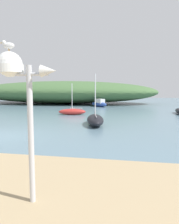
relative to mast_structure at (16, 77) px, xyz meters
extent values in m
plane|color=slate|center=(-4.76, 6.52, -2.89)|extent=(120.00, 120.00, 0.00)
ellipsoid|color=#476B3D|center=(-10.56, 35.18, -0.74)|extent=(36.96, 15.74, 4.29)
cylinder|color=silver|center=(0.29, 0.00, -1.22)|extent=(0.12, 0.12, 2.93)
cylinder|color=silver|center=(0.29, 0.00, 0.06)|extent=(0.85, 0.07, 0.07)
cylinder|color=white|center=(-0.14, 0.00, 0.18)|extent=(0.57, 0.57, 0.17)
sphere|color=white|center=(-0.14, 0.00, 0.27)|extent=(0.52, 0.52, 0.52)
cone|color=silver|center=(0.72, 0.00, 0.12)|extent=(0.32, 0.25, 0.25)
cylinder|color=orange|center=(-0.14, -0.02, 0.56)|extent=(0.01, 0.01, 0.05)
cylinder|color=orange|center=(-0.14, 0.02, 0.56)|extent=(0.01, 0.01, 0.05)
ellipsoid|color=white|center=(-0.14, 0.00, 0.65)|extent=(0.24, 0.12, 0.13)
ellipsoid|color=#9EA0A8|center=(-0.14, 0.00, 0.67)|extent=(0.23, 0.10, 0.05)
sphere|color=white|center=(-0.24, -0.01, 0.71)|extent=(0.09, 0.09, 0.09)
cone|color=gold|center=(-0.30, -0.01, 0.71)|extent=(0.06, 0.03, 0.03)
ellipsoid|color=#2D4C9E|center=(-1.97, 27.90, -2.49)|extent=(3.21, 3.31, 0.79)
cube|color=silver|center=(-1.73, 27.64, -2.02)|extent=(1.47, 1.49, 0.71)
ellipsoid|color=#B72D28|center=(-3.38, 17.04, -2.57)|extent=(2.98, 1.43, 0.63)
cylinder|color=silver|center=(-3.38, 17.04, -1.02)|extent=(0.08, 0.08, 2.85)
cylinder|color=silver|center=(-2.96, 17.12, -2.19)|extent=(1.28, 0.30, 0.06)
ellipsoid|color=black|center=(-0.03, 11.17, -2.51)|extent=(1.97, 3.93, 0.76)
cylinder|color=silver|center=(-0.03, 11.17, -0.72)|extent=(0.08, 0.08, 3.27)
cylinder|color=silver|center=(0.09, 10.62, -2.11)|extent=(0.41, 1.67, 0.06)
camera|label=1|loc=(2.28, -4.02, -0.26)|focal=33.26mm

